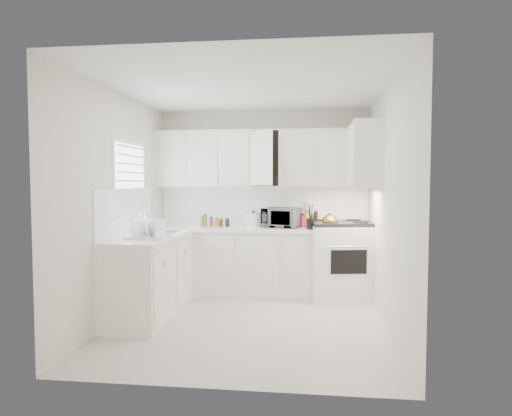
# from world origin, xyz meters

# --- Properties ---
(floor) EXTENTS (3.20, 3.20, 0.00)m
(floor) POSITION_xyz_m (0.00, 0.00, 0.00)
(floor) COLOR beige
(floor) RESTS_ON ground
(ceiling) EXTENTS (3.20, 3.20, 0.00)m
(ceiling) POSITION_xyz_m (0.00, 0.00, 2.60)
(ceiling) COLOR white
(ceiling) RESTS_ON ground
(wall_back) EXTENTS (3.00, 0.00, 3.00)m
(wall_back) POSITION_xyz_m (0.00, 1.60, 1.30)
(wall_back) COLOR silver
(wall_back) RESTS_ON ground
(wall_front) EXTENTS (3.00, 0.00, 3.00)m
(wall_front) POSITION_xyz_m (0.00, -1.60, 1.30)
(wall_front) COLOR silver
(wall_front) RESTS_ON ground
(wall_left) EXTENTS (0.00, 3.20, 3.20)m
(wall_left) POSITION_xyz_m (-1.50, 0.00, 1.30)
(wall_left) COLOR silver
(wall_left) RESTS_ON ground
(wall_right) EXTENTS (0.00, 3.20, 3.20)m
(wall_right) POSITION_xyz_m (1.50, 0.00, 1.30)
(wall_right) COLOR silver
(wall_right) RESTS_ON ground
(window_blinds) EXTENTS (0.06, 0.96, 1.06)m
(window_blinds) POSITION_xyz_m (-1.48, 0.35, 1.55)
(window_blinds) COLOR white
(window_blinds) RESTS_ON wall_left
(lower_cabinets_back) EXTENTS (2.22, 0.60, 0.90)m
(lower_cabinets_back) POSITION_xyz_m (-0.39, 1.30, 0.45)
(lower_cabinets_back) COLOR silver
(lower_cabinets_back) RESTS_ON floor
(lower_cabinets_left) EXTENTS (0.60, 1.60, 0.90)m
(lower_cabinets_left) POSITION_xyz_m (-1.20, 0.20, 0.45)
(lower_cabinets_left) COLOR silver
(lower_cabinets_left) RESTS_ON floor
(countertop_back) EXTENTS (2.24, 0.64, 0.05)m
(countertop_back) POSITION_xyz_m (-0.39, 1.29, 0.93)
(countertop_back) COLOR white
(countertop_back) RESTS_ON lower_cabinets_back
(countertop_left) EXTENTS (0.64, 1.62, 0.05)m
(countertop_left) POSITION_xyz_m (-1.19, 0.20, 0.93)
(countertop_left) COLOR white
(countertop_left) RESTS_ON lower_cabinets_left
(backsplash_back) EXTENTS (2.98, 0.02, 0.55)m
(backsplash_back) POSITION_xyz_m (0.00, 1.59, 1.23)
(backsplash_back) COLOR white
(backsplash_back) RESTS_ON wall_back
(backsplash_left) EXTENTS (0.02, 1.60, 0.55)m
(backsplash_left) POSITION_xyz_m (-1.49, 0.20, 1.23)
(backsplash_left) COLOR white
(backsplash_left) RESTS_ON wall_left
(upper_cabinets_back) EXTENTS (3.00, 0.33, 0.80)m
(upper_cabinets_back) POSITION_xyz_m (0.00, 1.44, 1.50)
(upper_cabinets_back) COLOR silver
(upper_cabinets_back) RESTS_ON wall_back
(upper_cabinets_right) EXTENTS (0.33, 0.90, 0.80)m
(upper_cabinets_right) POSITION_xyz_m (1.33, 0.82, 1.50)
(upper_cabinets_right) COLOR silver
(upper_cabinets_right) RESTS_ON wall_right
(sink) EXTENTS (0.42, 0.38, 0.30)m
(sink) POSITION_xyz_m (-1.19, 0.55, 1.07)
(sink) COLOR gray
(sink) RESTS_ON countertop_left
(stove) EXTENTS (0.97, 0.84, 1.33)m
(stove) POSITION_xyz_m (1.11, 1.27, 0.66)
(stove) COLOR white
(stove) RESTS_ON floor
(tea_kettle) EXTENTS (0.30, 0.27, 0.24)m
(tea_kettle) POSITION_xyz_m (0.93, 1.11, 1.06)
(tea_kettle) COLOR olive
(tea_kettle) RESTS_ON stove
(frying_pan) EXTENTS (0.26, 0.44, 0.04)m
(frying_pan) POSITION_xyz_m (1.29, 1.43, 0.96)
(frying_pan) COLOR black
(frying_pan) RESTS_ON stove
(microwave) EXTENTS (0.55, 0.41, 0.33)m
(microwave) POSITION_xyz_m (0.28, 1.31, 1.11)
(microwave) COLOR gray
(microwave) RESTS_ON countertop_back
(rice_cooker) EXTENTS (0.26, 0.26, 0.22)m
(rice_cooker) POSITION_xyz_m (-0.12, 1.40, 1.06)
(rice_cooker) COLOR white
(rice_cooker) RESTS_ON countertop_back
(paper_towel) EXTENTS (0.12, 0.12, 0.27)m
(paper_towel) POSITION_xyz_m (0.02, 1.52, 1.08)
(paper_towel) COLOR white
(paper_towel) RESTS_ON countertop_back
(utensil_crock) EXTENTS (0.14, 0.14, 0.34)m
(utensil_crock) POSITION_xyz_m (0.68, 1.08, 1.12)
(utensil_crock) COLOR black
(utensil_crock) RESTS_ON countertop_back
(dish_rack) EXTENTS (0.46, 0.35, 0.24)m
(dish_rack) POSITION_xyz_m (-1.11, -0.08, 1.07)
(dish_rack) COLOR white
(dish_rack) RESTS_ON countertop_left
(spice_left_0) EXTENTS (0.06, 0.06, 0.13)m
(spice_left_0) POSITION_xyz_m (-0.85, 1.42, 1.02)
(spice_left_0) COLOR olive
(spice_left_0) RESTS_ON countertop_back
(spice_left_1) EXTENTS (0.06, 0.06, 0.13)m
(spice_left_1) POSITION_xyz_m (-0.78, 1.33, 1.02)
(spice_left_1) COLOR #47802A
(spice_left_1) RESTS_ON countertop_back
(spice_left_2) EXTENTS (0.06, 0.06, 0.13)m
(spice_left_2) POSITION_xyz_m (-0.70, 1.42, 1.02)
(spice_left_2) COLOR #CE1B4F
(spice_left_2) RESTS_ON countertop_back
(spice_left_3) EXTENTS (0.06, 0.06, 0.13)m
(spice_left_3) POSITION_xyz_m (-0.62, 1.33, 1.02)
(spice_left_3) COLOR gold
(spice_left_3) RESTS_ON countertop_back
(spice_left_4) EXTENTS (0.06, 0.06, 0.13)m
(spice_left_4) POSITION_xyz_m (-0.55, 1.42, 1.02)
(spice_left_4) COLOR #4C2D15
(spice_left_4) RESTS_ON countertop_back
(spice_left_5) EXTENTS (0.06, 0.06, 0.13)m
(spice_left_5) POSITION_xyz_m (-0.47, 1.33, 1.02)
(spice_left_5) COLOR black
(spice_left_5) RESTS_ON countertop_back
(sauce_right_0) EXTENTS (0.06, 0.06, 0.19)m
(sauce_right_0) POSITION_xyz_m (0.58, 1.46, 1.05)
(sauce_right_0) COLOR #CE1B4F
(sauce_right_0) RESTS_ON countertop_back
(sauce_right_1) EXTENTS (0.06, 0.06, 0.19)m
(sauce_right_1) POSITION_xyz_m (0.64, 1.40, 1.05)
(sauce_right_1) COLOR gold
(sauce_right_1) RESTS_ON countertop_back
(sauce_right_2) EXTENTS (0.06, 0.06, 0.19)m
(sauce_right_2) POSITION_xyz_m (0.69, 1.46, 1.05)
(sauce_right_2) COLOR #4C2D15
(sauce_right_2) RESTS_ON countertop_back
(sauce_right_3) EXTENTS (0.06, 0.06, 0.19)m
(sauce_right_3) POSITION_xyz_m (0.74, 1.40, 1.05)
(sauce_right_3) COLOR black
(sauce_right_3) RESTS_ON countertop_back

